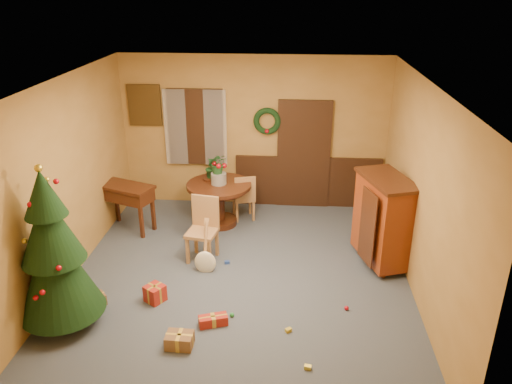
# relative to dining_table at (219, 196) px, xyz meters

# --- Properties ---
(room_envelope) EXTENTS (5.50, 5.50, 5.50)m
(room_envelope) POSITION_rel_dining_table_xyz_m (0.75, 0.94, 0.56)
(room_envelope) COLOR #353E4D
(room_envelope) RESTS_ON ground
(dining_table) EXTENTS (1.15, 1.15, 0.79)m
(dining_table) POSITION_rel_dining_table_xyz_m (0.00, 0.00, 0.00)
(dining_table) COLOR black
(dining_table) RESTS_ON floor
(urn) EXTENTS (0.27, 0.27, 0.20)m
(urn) POSITION_rel_dining_table_xyz_m (0.00, 0.00, 0.34)
(urn) COLOR slate
(urn) RESTS_ON dining_table
(centerpiece_plant) EXTENTS (0.33, 0.29, 0.37)m
(centerpiece_plant) POSITION_rel_dining_table_xyz_m (0.00, 0.00, 0.62)
(centerpiece_plant) COLOR #1E4C23
(centerpiece_plant) RESTS_ON urn
(chair_near) EXTENTS (0.52, 0.52, 1.03)m
(chair_near) POSITION_rel_dining_table_xyz_m (-0.08, -1.19, -0.00)
(chair_near) COLOR #9E6A3F
(chair_near) RESTS_ON floor
(chair_far) EXTENTS (0.48, 0.48, 0.88)m
(chair_far) POSITION_rel_dining_table_xyz_m (0.43, 0.22, -0.08)
(chair_far) COLOR #9E6A3F
(chair_far) RESTS_ON floor
(guitar) EXTENTS (0.41, 0.55, 0.76)m
(guitar) POSITION_rel_dining_table_xyz_m (0.01, -1.62, -0.17)
(guitar) COLOR #F1ECC9
(guitar) RESTS_ON floor
(plant_stand) EXTENTS (0.32, 0.32, 0.83)m
(plant_stand) POSITION_rel_dining_table_xyz_m (-0.16, 0.20, -0.04)
(plant_stand) COLOR black
(plant_stand) RESTS_ON floor
(stand_plant) EXTENTS (0.22, 0.18, 0.39)m
(stand_plant) POSITION_rel_dining_table_xyz_m (-0.16, 0.20, 0.46)
(stand_plant) COLOR #19471E
(stand_plant) RESTS_ON plant_stand
(christmas_tree) EXTENTS (1.06, 1.06, 2.19)m
(christmas_tree) POSITION_rel_dining_table_xyz_m (-1.60, -2.97, 0.49)
(christmas_tree) COLOR #382111
(christmas_tree) RESTS_ON floor
(writing_desk) EXTENTS (1.05, 0.78, 0.84)m
(writing_desk) POSITION_rel_dining_table_xyz_m (-1.57, -0.32, 0.08)
(writing_desk) COLOR black
(writing_desk) RESTS_ON floor
(sideboard) EXTENTS (0.90, 1.24, 1.43)m
(sideboard) POSITION_rel_dining_table_xyz_m (2.70, -1.13, 0.21)
(sideboard) COLOR #532009
(sideboard) RESTS_ON floor
(gift_a) EXTENTS (0.33, 0.25, 0.18)m
(gift_a) POSITION_rel_dining_table_xyz_m (-0.02, -3.32, -0.47)
(gift_a) COLOR brown
(gift_a) RESTS_ON floor
(gift_b) EXTENTS (0.33, 0.33, 0.24)m
(gift_b) POSITION_rel_dining_table_xyz_m (-0.56, -2.42, -0.44)
(gift_b) COLOR #A82316
(gift_b) RESTS_ON floor
(gift_c) EXTENTS (0.34, 0.33, 0.16)m
(gift_c) POSITION_rel_dining_table_xyz_m (-1.36, -2.59, -0.48)
(gift_c) COLOR brown
(gift_c) RESTS_ON floor
(gift_d) EXTENTS (0.40, 0.26, 0.13)m
(gift_d) POSITION_rel_dining_table_xyz_m (0.32, -2.88, -0.49)
(gift_d) COLOR #A82316
(gift_d) RESTS_ON floor
(toy_a) EXTENTS (0.09, 0.06, 0.05)m
(toy_a) POSITION_rel_dining_table_xyz_m (0.31, -1.37, -0.53)
(toy_a) COLOR #224197
(toy_a) RESTS_ON floor
(toy_b) EXTENTS (0.06, 0.06, 0.06)m
(toy_b) POSITION_rel_dining_table_xyz_m (0.54, -2.70, -0.52)
(toy_b) COLOR #268E39
(toy_b) RESTS_ON floor
(toy_c) EXTENTS (0.09, 0.09, 0.05)m
(toy_c) POSITION_rel_dining_table_xyz_m (1.29, -2.95, -0.53)
(toy_c) COLOR gold
(toy_c) RESTS_ON floor
(toy_d) EXTENTS (0.06, 0.06, 0.06)m
(toy_d) POSITION_rel_dining_table_xyz_m (2.07, -2.44, -0.52)
(toy_d) COLOR red
(toy_d) RESTS_ON floor
(toy_e) EXTENTS (0.09, 0.06, 0.05)m
(toy_e) POSITION_rel_dining_table_xyz_m (1.53, -3.59, -0.53)
(toy_e) COLOR yellow
(toy_e) RESTS_ON floor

